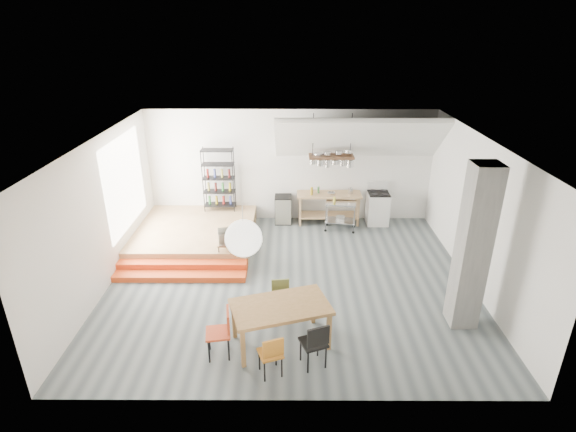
{
  "coord_description": "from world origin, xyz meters",
  "views": [
    {
      "loc": [
        -0.01,
        -8.71,
        5.36
      ],
      "look_at": [
        -0.05,
        0.8,
        1.23
      ],
      "focal_mm": 28.0,
      "sensor_mm": 36.0,
      "label": 1
    }
  ],
  "objects_px": {
    "dining_table": "(280,309)",
    "stove": "(377,208)",
    "mini_fridge": "(283,209)",
    "rolling_cart": "(341,212)"
  },
  "relations": [
    {
      "from": "rolling_cart",
      "to": "mini_fridge",
      "type": "distance_m",
      "value": 1.67
    },
    {
      "from": "dining_table",
      "to": "mini_fridge",
      "type": "distance_m",
      "value": 5.35
    },
    {
      "from": "stove",
      "to": "mini_fridge",
      "type": "xyz_separation_m",
      "value": [
        -2.7,
        0.04,
        -0.08
      ]
    },
    {
      "from": "dining_table",
      "to": "stove",
      "type": "bearing_deg",
      "value": 46.18
    },
    {
      "from": "dining_table",
      "to": "mini_fridge",
      "type": "xyz_separation_m",
      "value": [
        -0.03,
        5.34,
        -0.32
      ]
    },
    {
      "from": "stove",
      "to": "mini_fridge",
      "type": "distance_m",
      "value": 2.7
    },
    {
      "from": "dining_table",
      "to": "mini_fridge",
      "type": "relative_size",
      "value": 2.36
    },
    {
      "from": "stove",
      "to": "mini_fridge",
      "type": "height_order",
      "value": "stove"
    },
    {
      "from": "stove",
      "to": "rolling_cart",
      "type": "distance_m",
      "value": 1.2
    },
    {
      "from": "dining_table",
      "to": "rolling_cart",
      "type": "relative_size",
      "value": 2.13
    }
  ]
}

